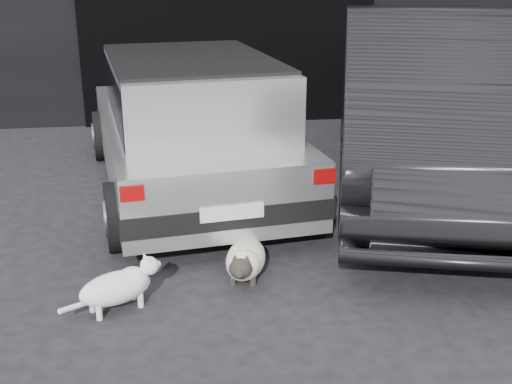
{
  "coord_description": "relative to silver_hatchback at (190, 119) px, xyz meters",
  "views": [
    {
      "loc": [
        0.17,
        -4.9,
        2.18
      ],
      "look_at": [
        0.78,
        -0.35,
        0.51
      ],
      "focal_mm": 45.0,
      "sensor_mm": 36.0,
      "label": 1
    }
  ],
  "objects": [
    {
      "name": "ground",
      "position": [
        -0.35,
        -1.17,
        -0.73
      ],
      "size": [
        80.0,
        80.0,
        0.0
      ],
      "primitive_type": "plane",
      "color": "black",
      "rests_on": "ground"
    },
    {
      "name": "garage_opening",
      "position": [
        0.65,
        2.82,
        0.57
      ],
      "size": [
        4.0,
        0.1,
        2.6
      ],
      "primitive_type": "cube",
      "color": "black",
      "rests_on": "ground"
    },
    {
      "name": "silver_hatchback",
      "position": [
        0.0,
        0.0,
        0.0
      ],
      "size": [
        2.19,
        3.83,
        1.34
      ],
      "rotation": [
        0.0,
        0.0,
        0.14
      ],
      "color": "silver",
      "rests_on": "ground"
    },
    {
      "name": "second_car",
      "position": [
        2.42,
        -0.06,
        0.12
      ],
      "size": [
        3.1,
        5.5,
        1.72
      ],
      "primitive_type": "imported",
      "rotation": [
        0.0,
        0.0,
        -0.26
      ],
      "color": "black",
      "rests_on": "ground"
    },
    {
      "name": "cat_siamese",
      "position": [
        0.3,
        -1.92,
        -0.6
      ],
      "size": [
        0.42,
        0.84,
        0.29
      ],
      "rotation": [
        0.0,
        0.0,
        2.89
      ],
      "color": "beige",
      "rests_on": "ground"
    },
    {
      "name": "cat_white",
      "position": [
        -0.56,
        -2.24,
        -0.57
      ],
      "size": [
        0.65,
        0.44,
        0.34
      ],
      "rotation": [
        0.0,
        0.0,
        -1.11
      ],
      "color": "white",
      "rests_on": "ground"
    }
  ]
}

